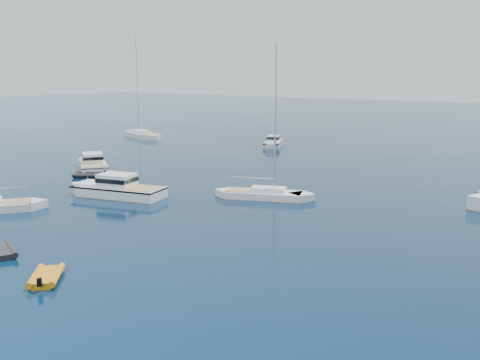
% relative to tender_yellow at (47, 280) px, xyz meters
% --- Properties ---
extents(motor_cruiser_centre, '(10.71, 5.36, 2.70)m').
position_rel_tender_yellow_xyz_m(motor_cruiser_centre, '(-12.95, 17.20, 0.00)').
color(motor_cruiser_centre, white).
rests_on(motor_cruiser_centre, ground).
extents(motor_cruiser_far_l, '(9.44, 8.09, 2.52)m').
position_rel_tender_yellow_xyz_m(motor_cruiser_far_l, '(-25.96, 25.74, 0.00)').
color(motor_cruiser_far_l, white).
rests_on(motor_cruiser_far_l, ground).
extents(motor_cruiser_horizon, '(5.32, 8.08, 2.04)m').
position_rel_tender_yellow_xyz_m(motor_cruiser_horizon, '(-19.65, 55.66, 0.00)').
color(motor_cruiser_horizon, silver).
rests_on(motor_cruiser_horizon, ground).
extents(sailboat_centre, '(9.93, 5.84, 14.22)m').
position_rel_tender_yellow_xyz_m(sailboat_centre, '(-1.26, 24.32, 0.00)').
color(sailboat_centre, white).
rests_on(sailboat_centre, ground).
extents(sailboat_far_l, '(12.36, 7.12, 17.68)m').
position_rel_tender_yellow_xyz_m(sailboat_far_l, '(-44.44, 52.61, 0.00)').
color(sailboat_far_l, white).
rests_on(sailboat_far_l, ground).
extents(tender_yellow, '(3.56, 3.67, 0.95)m').
position_rel_tender_yellow_xyz_m(tender_yellow, '(0.00, 0.00, 0.00)').
color(tender_yellow, orange).
rests_on(tender_yellow, ground).
extents(tender_grey_near, '(3.99, 3.22, 0.95)m').
position_rel_tender_yellow_xyz_m(tender_grey_near, '(-6.25, 1.23, 0.00)').
color(tender_grey_near, black).
rests_on(tender_grey_near, ground).
extents(tender_grey_far, '(3.99, 3.57, 0.95)m').
position_rel_tender_yellow_xyz_m(tender_grey_far, '(-22.42, 22.16, 0.00)').
color(tender_grey_far, black).
rests_on(tender_grey_far, ground).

